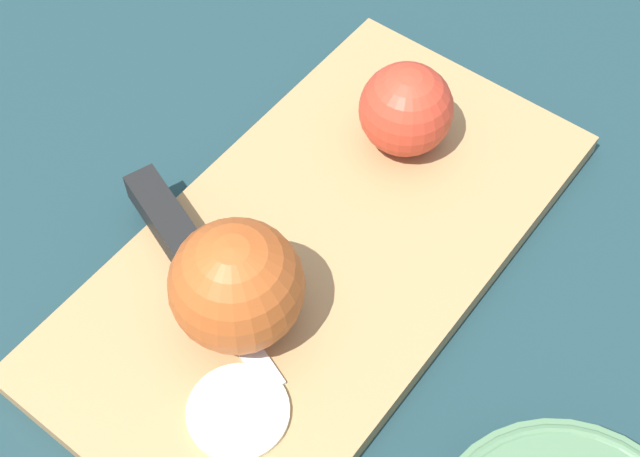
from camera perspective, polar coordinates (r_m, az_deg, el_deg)
The scene contains 6 objects.
ground_plane at distance 0.60m, azimuth 0.00°, elevation -2.00°, with size 4.00×4.00×0.00m, color #193338.
cutting_board at distance 0.59m, azimuth 0.00°, elevation -1.56°, with size 0.41×0.23×0.02m.
apple_half_left at distance 0.62m, azimuth 5.54°, elevation 7.61°, with size 0.07×0.07×0.07m.
apple_half_right at distance 0.52m, azimuth -5.33°, elevation -3.71°, with size 0.08×0.08×0.08m.
knife at distance 0.59m, azimuth -9.38°, elevation -0.10°, with size 0.07×0.18×0.02m.
apple_slice at distance 0.53m, azimuth -5.27°, elevation -11.60°, with size 0.06×0.06×0.00m.
Camera 1 is at (0.24, 0.21, 0.51)m, focal length 50.00 mm.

